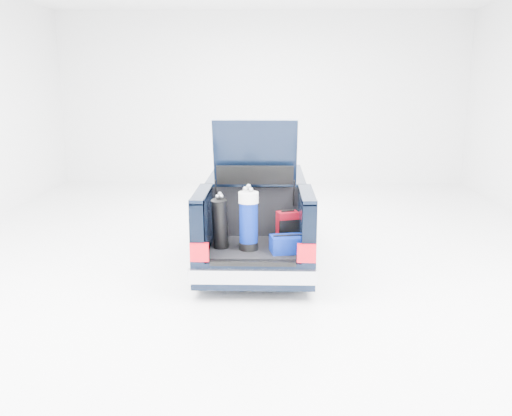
{
  "coord_description": "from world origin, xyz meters",
  "views": [
    {
      "loc": [
        0.23,
        -9.27,
        3.02
      ],
      "look_at": [
        0.0,
        -0.5,
        0.96
      ],
      "focal_mm": 38.0,
      "sensor_mm": 36.0,
      "label": 1
    }
  ],
  "objects_px": {
    "red_suitcase": "(287,228)",
    "blue_duffel": "(288,244)",
    "car": "(257,216)",
    "black_golf_bag": "(220,224)",
    "blue_golf_bag": "(249,220)"
  },
  "relations": [
    {
      "from": "red_suitcase",
      "to": "blue_duffel",
      "type": "distance_m",
      "value": 0.47
    },
    {
      "from": "red_suitcase",
      "to": "blue_duffel",
      "type": "bearing_deg",
      "value": -107.58
    },
    {
      "from": "blue_golf_bag",
      "to": "blue_duffel",
      "type": "bearing_deg",
      "value": -7.02
    },
    {
      "from": "car",
      "to": "blue_golf_bag",
      "type": "bearing_deg",
      "value": -92.62
    },
    {
      "from": "black_golf_bag",
      "to": "blue_duffel",
      "type": "relative_size",
      "value": 1.51
    },
    {
      "from": "red_suitcase",
      "to": "blue_golf_bag",
      "type": "bearing_deg",
      "value": -167.71
    },
    {
      "from": "blue_golf_bag",
      "to": "car",
      "type": "bearing_deg",
      "value": 91.99
    },
    {
      "from": "black_golf_bag",
      "to": "blue_golf_bag",
      "type": "bearing_deg",
      "value": 7.22
    },
    {
      "from": "black_golf_bag",
      "to": "blue_golf_bag",
      "type": "relative_size",
      "value": 0.86
    },
    {
      "from": "car",
      "to": "black_golf_bag",
      "type": "bearing_deg",
      "value": -106.52
    },
    {
      "from": "car",
      "to": "red_suitcase",
      "type": "xyz_separation_m",
      "value": [
        0.5,
        -1.39,
        0.17
      ]
    },
    {
      "from": "red_suitcase",
      "to": "black_golf_bag",
      "type": "xyz_separation_m",
      "value": [
        -1.0,
        -0.29,
        0.13
      ]
    },
    {
      "from": "blue_golf_bag",
      "to": "blue_duffel",
      "type": "relative_size",
      "value": 1.75
    },
    {
      "from": "black_golf_bag",
      "to": "blue_golf_bag",
      "type": "xyz_separation_m",
      "value": [
        0.42,
        -0.04,
        0.06
      ]
    },
    {
      "from": "car",
      "to": "blue_duffel",
      "type": "height_order",
      "value": "car"
    }
  ]
}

